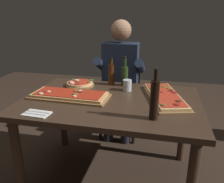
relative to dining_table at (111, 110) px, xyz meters
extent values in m
plane|color=#38281E|center=(0.00, 0.00, -0.64)|extent=(6.40, 6.40, 0.00)
cube|color=#3D2B1E|center=(0.00, 0.00, 0.08)|extent=(1.40, 0.96, 0.04)
cylinder|color=#3D2B1E|center=(-0.62, -0.40, -0.29)|extent=(0.07, 0.07, 0.70)
cylinder|color=#3D2B1E|center=(-0.62, 0.40, -0.29)|extent=(0.07, 0.07, 0.70)
cylinder|color=#3D2B1E|center=(0.62, 0.40, -0.29)|extent=(0.07, 0.07, 0.70)
cube|color=olive|center=(-0.34, -0.03, 0.10)|extent=(0.65, 0.29, 0.02)
cube|color=tan|center=(-0.34, -0.03, 0.12)|extent=(0.60, 0.25, 0.02)
cube|color=#B72D19|center=(-0.34, -0.03, 0.13)|extent=(0.56, 0.22, 0.01)
cylinder|color=#4C7F2D|center=(-0.27, -0.06, 0.14)|extent=(0.03, 0.03, 0.01)
cylinder|color=maroon|center=(-0.53, -0.07, 0.14)|extent=(0.04, 0.04, 0.01)
cylinder|color=brown|center=(-0.25, 0.00, 0.14)|extent=(0.03, 0.03, 0.01)
cylinder|color=#4C7F2D|center=(-0.30, 0.02, 0.14)|extent=(0.03, 0.03, 0.01)
cylinder|color=beige|center=(-0.26, 0.02, 0.14)|extent=(0.03, 0.03, 0.01)
cylinder|color=brown|center=(-0.28, -0.07, 0.14)|extent=(0.03, 0.03, 0.00)
cylinder|color=beige|center=(-0.26, -0.11, 0.14)|extent=(0.03, 0.03, 0.01)
cylinder|color=beige|center=(-0.51, -0.05, 0.14)|extent=(0.03, 0.03, 0.00)
cylinder|color=beige|center=(-0.55, -0.10, 0.14)|extent=(0.04, 0.04, 0.01)
cylinder|color=maroon|center=(-0.29, 0.01, 0.14)|extent=(0.04, 0.04, 0.01)
cube|color=olive|center=(0.42, 0.11, 0.10)|extent=(0.41, 0.67, 0.02)
cube|color=#DBB270|center=(0.42, 0.11, 0.12)|extent=(0.37, 0.63, 0.02)
cube|color=red|center=(0.42, 0.11, 0.13)|extent=(0.33, 0.57, 0.01)
cylinder|color=brown|center=(0.52, -0.03, 0.14)|extent=(0.04, 0.04, 0.01)
cylinder|color=#4C7F2D|center=(0.41, 0.29, 0.14)|extent=(0.03, 0.03, 0.01)
cylinder|color=#4C7F2D|center=(0.45, 0.26, 0.14)|extent=(0.03, 0.03, 0.00)
cylinder|color=#4C7F2D|center=(0.35, 0.28, 0.14)|extent=(0.03, 0.03, 0.01)
cylinder|color=maroon|center=(0.50, -0.10, 0.14)|extent=(0.04, 0.04, 0.01)
cylinder|color=#4C7F2D|center=(0.41, -0.14, 0.14)|extent=(0.03, 0.03, 0.01)
cylinder|color=brown|center=(0.37, 0.27, 0.14)|extent=(0.03, 0.03, 0.01)
cylinder|color=brown|center=(0.47, 0.20, 0.14)|extent=(0.04, 0.04, 0.01)
cylinder|color=maroon|center=(0.39, 0.15, 0.14)|extent=(0.03, 0.03, 0.00)
cylinder|color=maroon|center=(0.49, 0.16, 0.14)|extent=(0.04, 0.04, 0.01)
cylinder|color=brown|center=(-0.37, 0.28, 0.10)|extent=(0.27, 0.27, 0.02)
cylinder|color=#E5C184|center=(-0.37, 0.28, 0.12)|extent=(0.24, 0.24, 0.02)
cylinder|color=red|center=(-0.37, 0.28, 0.13)|extent=(0.21, 0.21, 0.01)
cylinder|color=#4C7F2D|center=(-0.27, 0.28, 0.14)|extent=(0.03, 0.03, 0.00)
cylinder|color=brown|center=(-0.38, 0.26, 0.14)|extent=(0.04, 0.04, 0.00)
cylinder|color=beige|center=(-0.43, 0.24, 0.14)|extent=(0.03, 0.03, 0.01)
cylinder|color=beige|center=(-0.41, 0.22, 0.14)|extent=(0.04, 0.04, 0.01)
cylinder|color=maroon|center=(-0.35, 0.20, 0.14)|extent=(0.03, 0.03, 0.00)
cylinder|color=#4C7F2D|center=(-0.27, 0.36, 0.14)|extent=(0.04, 0.04, 0.01)
cylinder|color=#4C7F2D|center=(-0.44, 0.33, 0.14)|extent=(0.04, 0.04, 0.00)
cylinder|color=beige|center=(-0.40, 0.32, 0.14)|extent=(0.04, 0.04, 0.01)
cylinder|color=black|center=(0.35, -0.28, 0.22)|extent=(0.06, 0.06, 0.26)
cylinder|color=black|center=(0.35, -0.28, 0.39)|extent=(0.02, 0.02, 0.07)
cylinder|color=black|center=(0.35, -0.28, 0.43)|extent=(0.03, 0.03, 0.01)
cylinder|color=#233819|center=(0.04, 0.39, 0.19)|extent=(0.07, 0.07, 0.18)
cylinder|color=#233819|center=(0.04, 0.39, 0.32)|extent=(0.03, 0.03, 0.09)
cylinder|color=black|center=(0.04, 0.39, 0.37)|extent=(0.03, 0.03, 0.01)
cylinder|color=#47230F|center=(-0.08, 0.39, 0.19)|extent=(0.06, 0.06, 0.19)
cylinder|color=#47230F|center=(-0.08, 0.39, 0.32)|extent=(0.03, 0.03, 0.06)
cylinder|color=black|center=(-0.08, 0.39, 0.35)|extent=(0.03, 0.03, 0.01)
cylinder|color=silver|center=(0.09, 0.25, 0.14)|extent=(0.08, 0.08, 0.10)
cylinder|color=#5B3814|center=(0.09, 0.25, 0.11)|extent=(0.06, 0.06, 0.03)
cube|color=white|center=(-0.43, -0.39, 0.10)|extent=(0.19, 0.12, 0.01)
cube|color=silver|center=(-0.43, -0.40, 0.10)|extent=(0.17, 0.02, 0.00)
cube|color=silver|center=(-0.43, -0.37, 0.10)|extent=(0.17, 0.02, 0.00)
cube|color=black|center=(-0.07, 0.78, -0.21)|extent=(0.44, 0.44, 0.04)
cube|color=black|center=(-0.07, 0.98, 0.02)|extent=(0.40, 0.04, 0.42)
cylinder|color=black|center=(-0.26, 0.59, -0.44)|extent=(0.04, 0.04, 0.41)
cylinder|color=black|center=(0.12, 0.59, -0.44)|extent=(0.04, 0.04, 0.41)
cylinder|color=black|center=(-0.26, 0.97, -0.44)|extent=(0.04, 0.04, 0.41)
cylinder|color=black|center=(0.12, 0.97, -0.44)|extent=(0.04, 0.04, 0.41)
cylinder|color=#23232D|center=(-0.17, 0.60, -0.42)|extent=(0.11, 0.11, 0.45)
cylinder|color=#23232D|center=(0.03, 0.60, -0.42)|extent=(0.11, 0.11, 0.45)
cube|color=#23232D|center=(-0.07, 0.68, -0.13)|extent=(0.34, 0.40, 0.12)
cube|color=#1E283D|center=(-0.07, 0.78, 0.19)|extent=(0.38, 0.22, 0.52)
sphere|color=#A37556|center=(-0.07, 0.78, 0.58)|extent=(0.22, 0.22, 0.22)
cylinder|color=#1E283D|center=(-0.29, 0.73, 0.21)|extent=(0.09, 0.31, 0.21)
cylinder|color=#1E283D|center=(0.15, 0.73, 0.21)|extent=(0.09, 0.31, 0.21)
camera|label=1|loc=(0.39, -1.66, 0.75)|focal=36.71mm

